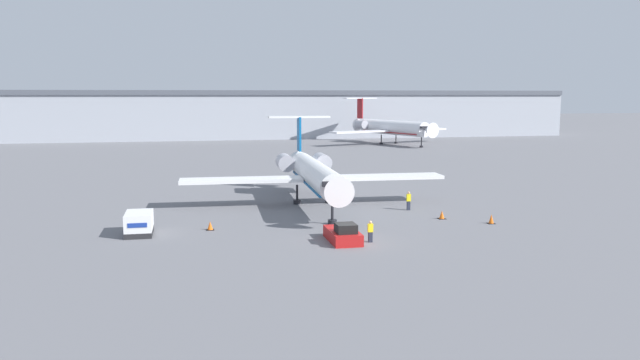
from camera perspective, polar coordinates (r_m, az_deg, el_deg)
The scene contains 11 objects.
ground_plane at distance 48.46m, azimuth 2.90°, elevation -5.74°, with size 600.00×600.00×0.00m, color slate.
terminal_building at distance 166.06m, azimuth -7.79°, elevation 5.97°, with size 180.00×16.80×12.50m.
airplane_main at distance 64.83m, azimuth -0.60°, elevation 0.70°, with size 27.46×25.58×8.81m.
pushback_tug at distance 48.67m, azimuth 2.11°, elevation -4.98°, with size 2.17×4.52×1.60m.
luggage_cart at distance 53.06m, azimuth -16.21°, elevation -3.84°, with size 2.13×3.65×1.83m.
worker_near_tug at distance 48.50m, azimuth 4.63°, elevation -4.68°, with size 0.40×0.24×1.69m.
worker_by_wing at distance 62.29m, azimuth 8.10°, elevation -1.84°, with size 0.40×0.26×1.87m.
traffic_cone_left at distance 53.57m, azimuth -10.01°, elevation -4.15°, with size 0.65×0.65×0.75m.
traffic_cone_right at distance 58.52m, azimuth 11.08°, elevation -3.16°, with size 0.68×0.68×0.77m.
traffic_cone_mid at distance 57.39m, azimuth 15.39°, elevation -3.47°, with size 0.64×0.64×0.83m.
airplane_parked_far_left at distance 145.60m, azimuth 6.48°, elevation 4.81°, with size 30.92×28.44×10.63m.
Camera 1 is at (-12.11, -45.54, 11.32)m, focal length 35.00 mm.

